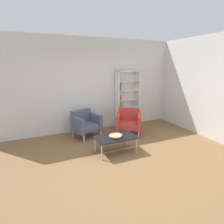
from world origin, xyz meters
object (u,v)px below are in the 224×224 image
(coffee_table_low, at_px, (116,138))
(armchair_spare_guest, at_px, (85,123))
(decorative_bowl, at_px, (116,136))
(bookshelf_tall, at_px, (125,100))
(armchair_corner_red, at_px, (129,121))

(coffee_table_low, distance_m, armchair_spare_guest, 1.35)
(decorative_bowl, relative_size, armchair_spare_guest, 0.36)
(bookshelf_tall, distance_m, decorative_bowl, 2.11)
(bookshelf_tall, height_order, decorative_bowl, bookshelf_tall)
(armchair_spare_guest, xyz_separation_m, armchair_corner_red, (1.26, -0.37, 0.00))
(coffee_table_low, height_order, decorative_bowl, decorative_bowl)
(bookshelf_tall, xyz_separation_m, decorative_bowl, (-1.16, -1.70, -0.49))
(bookshelf_tall, bearing_deg, armchair_spare_guest, -165.57)
(decorative_bowl, xyz_separation_m, armchair_spare_guest, (-0.38, 1.30, -0.02))
(bookshelf_tall, relative_size, armchair_spare_guest, 2.16)
(decorative_bowl, bearing_deg, coffee_table_low, -90.00)
(armchair_corner_red, bearing_deg, decorative_bowl, -103.11)
(decorative_bowl, bearing_deg, armchair_spare_guest, 106.38)
(decorative_bowl, height_order, armchair_corner_red, armchair_corner_red)
(decorative_bowl, distance_m, armchair_spare_guest, 1.35)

